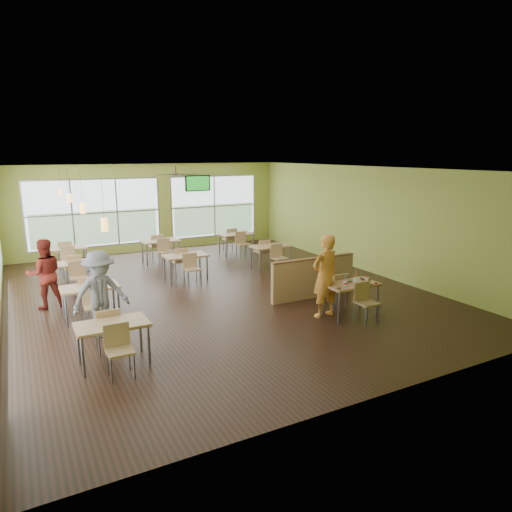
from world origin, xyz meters
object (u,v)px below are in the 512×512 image
Objects in this scene: half_wall_divider at (313,278)px; man_plaid at (325,276)px; main_table at (351,288)px; food_basket at (365,278)px.

half_wall_divider is 1.28× the size of man_plaid.
main_table is 0.67m from man_plaid.
man_plaid reaches higher than food_basket.
man_plaid is 7.87× the size of food_basket.
half_wall_divider is 1.47m from food_basket.
man_plaid is at bearing 172.04° from food_basket.
food_basket is at bearing 9.71° from main_table.
half_wall_divider is 10.09× the size of food_basket.
main_table is at bearing -90.00° from half_wall_divider.
man_plaid is (-0.56, 0.22, 0.30)m from main_table.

